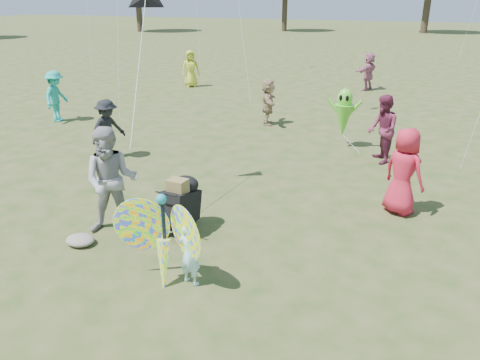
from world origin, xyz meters
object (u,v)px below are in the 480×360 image
child_girl (190,254)px  adult_man (112,181)px  butterfly_kite (163,240)px  crowd_d (268,102)px  crowd_g (191,69)px  crowd_b (108,129)px  crowd_i (56,96)px  crowd_j (368,71)px  crowd_a (404,172)px  jogging_stroller (181,201)px  crowd_e (383,129)px  alien_kite (344,115)px

child_girl → adult_man: 2.43m
adult_man → butterfly_kite: bearing=-59.0°
crowd_d → crowd_g: size_ratio=0.90×
adult_man → crowd_b: size_ratio=1.26×
crowd_i → crowd_j: crowd_i is taller
crowd_a → jogging_stroller: crowd_a is taller
crowd_d → butterfly_kite: bearing=171.8°
crowd_e → butterfly_kite: (-2.57, -7.06, -0.18)m
jogging_stroller → crowd_e: bearing=66.0°
crowd_b → crowd_j: 13.80m
crowd_i → alien_kite: size_ratio=1.02×
crowd_b → crowd_e: 7.38m
child_girl → crowd_g: (-7.59, 15.08, 0.34)m
crowd_a → crowd_j: crowd_a is taller
crowd_a → crowd_e: bearing=-43.6°
crowd_j → crowd_a: bearing=31.7°
child_girl → crowd_a: crowd_a is taller
crowd_g → child_girl: bearing=-96.5°
crowd_j → alien_kite: bearing=24.5°
crowd_e → crowd_i: crowd_e is taller
crowd_a → crowd_e: crowd_e is taller
child_girl → adult_man: bearing=-15.4°
crowd_d → alien_kite: alien_kite is taller
adult_man → butterfly_kite: size_ratio=1.18×
crowd_i → butterfly_kite: crowd_i is taller
crowd_d → alien_kite: bearing=-137.7°
crowd_d → butterfly_kite: 9.84m
alien_kite → child_girl: bearing=-97.0°
crowd_i → jogging_stroller: (8.02, -5.85, -0.28)m
crowd_i → adult_man: bearing=-141.6°
jogging_stroller → crowd_d: bearing=102.2°
crowd_d → crowd_i: crowd_i is taller
crowd_g → crowd_b: bearing=-108.4°
crowd_j → child_girl: bearing=20.1°
adult_man → crowd_i: size_ratio=1.15×
child_girl → crowd_i: 11.62m
butterfly_kite → crowd_i: bearing=139.0°
crowd_d → jogging_stroller: bearing=169.6°
crowd_d → crowd_g: bearing=29.6°
child_girl → jogging_stroller: (-0.95, 1.52, 0.09)m
crowd_b → jogging_stroller: 4.97m
crowd_a → crowd_i: size_ratio=1.02×
crowd_b → crowd_i: size_ratio=0.92×
crowd_d → crowd_i: 7.46m
crowd_d → jogging_stroller: 8.18m
alien_kite → crowd_b: bearing=-150.3°
crowd_b → jogging_stroller: bearing=-111.9°
alien_kite → jogging_stroller: bearing=-106.7°
crowd_b → crowd_g: (-2.77, 10.45, 0.05)m
crowd_j → crowd_i: bearing=-21.8°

